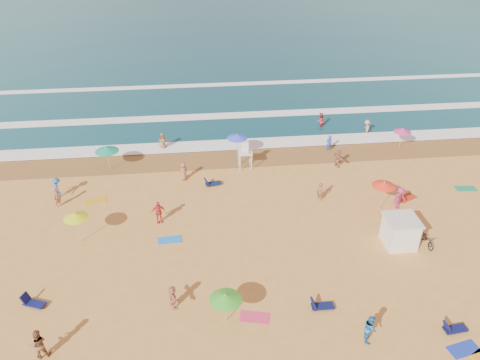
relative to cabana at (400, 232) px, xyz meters
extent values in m
plane|color=gold|center=(-7.43, 1.23, -1.00)|extent=(220.00, 220.00, 0.00)
cube|color=#0C4756|center=(-7.43, 85.23, -1.00)|extent=(220.00, 140.00, 0.18)
plane|color=olive|center=(-7.43, 13.73, -0.99)|extent=(220.00, 220.00, 0.00)
cube|color=white|center=(-7.43, 16.23, -0.90)|extent=(200.00, 2.20, 0.05)
cube|color=white|center=(-7.43, 23.23, -0.90)|extent=(200.00, 1.60, 0.05)
cube|color=white|center=(-7.43, 33.23, -0.90)|extent=(200.00, 1.20, 0.05)
cube|color=white|center=(0.00, 0.00, 0.00)|extent=(2.00, 2.00, 2.00)
cube|color=silver|center=(0.00, 0.00, 1.06)|extent=(2.20, 2.20, 0.12)
imported|color=black|center=(1.90, -0.30, -0.52)|extent=(0.69, 1.85, 0.96)
cone|color=#CF2E82|center=(5.76, 13.73, 0.99)|extent=(1.62, 1.62, 0.35)
cone|color=#384CFF|center=(-9.81, 13.73, 1.16)|extent=(1.85, 1.85, 0.35)
cone|color=#129672|center=(-21.25, 12.70, 1.02)|extent=(2.03, 2.03, 0.35)
cone|color=#FF341A|center=(0.25, 4.17, 1.30)|extent=(1.78, 1.78, 0.35)
cone|color=#D0E217|center=(-21.95, 2.62, 1.23)|extent=(1.67, 1.67, 0.35)
cone|color=green|center=(-12.46, -5.64, 0.89)|extent=(1.83, 1.83, 0.35)
cube|color=#0F134C|center=(-23.57, -3.25, -0.83)|extent=(1.42, 1.01, 0.34)
cube|color=#0D1344|center=(-6.74, -5.27, -0.83)|extent=(1.31, 0.59, 0.34)
cube|color=#0E1246|center=(0.14, -7.72, -0.83)|extent=(1.34, 0.67, 0.34)
cube|color=#0E1A46|center=(-12.30, 9.10, -0.83)|extent=(1.39, 0.81, 0.34)
cube|color=blue|center=(-15.79, 2.12, -0.98)|extent=(1.76, 0.98, 0.03)
cube|color=gold|center=(-21.78, 7.70, -0.98)|extent=(1.86, 1.27, 0.03)
cube|color=#E23562|center=(-10.81, -5.55, -0.98)|extent=(1.86, 1.24, 0.03)
cube|color=#B52B16|center=(3.00, 5.49, -0.98)|extent=(1.91, 1.54, 0.03)
cube|color=#1B34AD|center=(0.01, -8.95, -0.98)|extent=(1.84, 1.19, 0.03)
cube|color=#218656|center=(8.44, 6.28, -0.98)|extent=(1.77, 1.01, 0.03)
imported|color=#996646|center=(-14.74, 10.30, -0.20)|extent=(0.93, 0.86, 1.60)
imported|color=brown|center=(-4.06, 5.95, -0.21)|extent=(0.62, 0.69, 1.57)
imported|color=#274BB8|center=(-1.06, 14.15, -0.20)|extent=(0.61, 0.43, 1.59)
imported|color=#2362A5|center=(-24.74, 8.68, -0.14)|extent=(1.08, 1.28, 1.72)
imported|color=tan|center=(-15.43, -4.20, -0.22)|extent=(0.96, 1.51, 1.55)
imported|color=brown|center=(-16.66, 16.22, -0.30)|extent=(1.01, 0.74, 1.90)
imported|color=blue|center=(-4.85, -7.74, -0.13)|extent=(0.85, 0.98, 1.74)
imported|color=red|center=(-16.59, 4.33, -0.10)|extent=(1.12, 0.61, 1.80)
imported|color=#B72D59|center=(1.70, 4.17, -0.07)|extent=(1.39, 1.15, 1.86)
imported|color=#AC704F|center=(-1.08, 11.11, -0.18)|extent=(0.93, 1.60, 1.64)
imported|color=#D2343F|center=(-0.49, 19.49, -0.34)|extent=(1.12, 1.05, 1.82)
imported|color=brown|center=(-22.27, -6.93, -0.08)|extent=(1.04, 0.89, 1.84)
imported|color=#AA6F4E|center=(-24.46, 7.27, -0.15)|extent=(0.72, 0.73, 1.70)
imported|color=tan|center=(3.80, 17.46, -0.41)|extent=(0.84, 1.19, 1.68)
camera|label=1|loc=(-13.67, -24.18, 19.68)|focal=35.00mm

